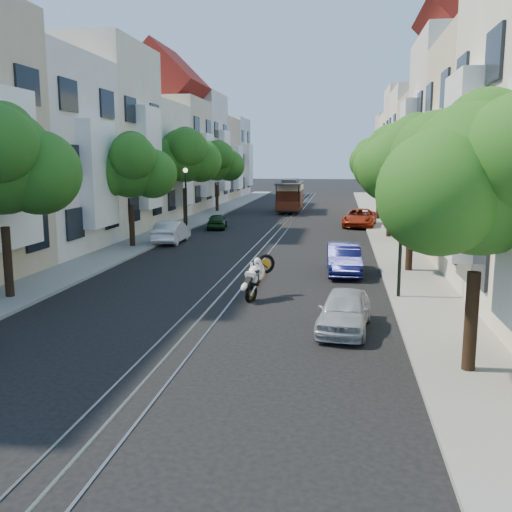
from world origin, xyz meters
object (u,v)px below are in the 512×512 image
at_px(tree_w_c, 185,156).
at_px(sportbike_rider, 256,275).
at_px(lamp_east, 402,219).
at_px(lamp_west, 186,189).
at_px(tree_e_a, 483,181).
at_px(parked_car_e_mid, 344,259).
at_px(parked_car_w_mid, 172,232).
at_px(tree_e_d, 381,159).
at_px(tree_e_b, 415,162).
at_px(tree_e_c, 392,164).
at_px(tree_w_d, 217,162).
at_px(tree_w_a, 2,163).
at_px(parked_car_e_far, 360,218).
at_px(parked_car_e_near, 344,310).
at_px(parked_car_w_far, 217,221).
at_px(cable_car, 290,194).
at_px(tree_w_b, 131,168).

relative_size(tree_w_c, sportbike_rider, 4.26).
distance_m(lamp_east, lamp_west, 21.97).
height_order(tree_e_a, parked_car_e_mid, tree_e_a).
relative_size(lamp_west, parked_car_w_mid, 1.06).
distance_m(tree_e_d, tree_w_c, 15.60).
bearing_deg(tree_e_d, tree_e_b, -90.00).
distance_m(tree_e_a, parked_car_w_mid, 23.40).
distance_m(tree_w_c, parked_car_e_mid, 20.73).
bearing_deg(tree_e_a, lamp_west, 118.45).
bearing_deg(lamp_east, tree_e_c, 86.56).
distance_m(tree_e_d, tree_w_d, 15.25).
bearing_deg(tree_w_a, parked_car_e_far, 62.01).
xyz_separation_m(tree_e_c, tree_w_c, (-14.40, 5.00, 0.47)).
bearing_deg(parked_car_e_far, parked_car_w_mid, -131.92).
bearing_deg(tree_w_c, sportbike_rider, -68.54).
relative_size(sportbike_rider, parked_car_e_near, 0.48).
distance_m(tree_e_d, parked_car_e_near, 31.37).
relative_size(tree_w_d, lamp_east, 1.57).
relative_size(lamp_west, parked_car_w_far, 1.31).
bearing_deg(parked_car_w_mid, tree_w_a, 82.57).
relative_size(lamp_west, sportbike_rider, 2.50).
height_order(tree_e_b, sportbike_rider, tree_e_b).
distance_m(tree_w_c, lamp_west, 3.81).
relative_size(tree_e_a, parked_car_w_mid, 1.59).
relative_size(parked_car_e_far, parked_car_w_far, 1.49).
bearing_deg(cable_car, lamp_west, -111.45).
bearing_deg(parked_car_w_far, tree_w_c, -40.47).
bearing_deg(tree_e_a, tree_e_d, 90.00).
relative_size(tree_w_b, parked_car_w_far, 1.98).
distance_m(tree_w_c, sportbike_rider, 23.60).
bearing_deg(lamp_east, cable_car, 101.52).
relative_size(tree_e_b, parked_car_e_far, 1.41).
bearing_deg(tree_e_a, tree_e_c, 90.00).
xyz_separation_m(tree_e_a, sportbike_rider, (-5.91, 6.39, -3.56)).
distance_m(lamp_west, parked_car_w_far, 3.22).
bearing_deg(parked_car_w_mid, sportbike_rider, 117.28).
xyz_separation_m(tree_e_c, parked_car_e_far, (-1.66, 5.97, -3.94)).
relative_size(tree_e_c, tree_w_c, 0.92).
bearing_deg(tree_e_d, tree_w_b, -130.27).
height_order(sportbike_rider, parked_car_w_mid, sportbike_rider).
height_order(lamp_east, sportbike_rider, lamp_east).
bearing_deg(parked_car_e_far, sportbike_rider, -93.71).
bearing_deg(parked_car_e_far, cable_car, 125.05).
bearing_deg(tree_e_c, tree_w_b, -157.38).
xyz_separation_m(lamp_east, cable_car, (-6.80, 33.37, -1.20)).
distance_m(tree_w_a, cable_car, 36.14).
bearing_deg(cable_car, parked_car_e_far, -62.67).
xyz_separation_m(tree_e_c, cable_car, (-7.76, 17.39, -2.96)).
height_order(lamp_west, parked_car_e_mid, lamp_west).
height_order(parked_car_e_near, parked_car_w_mid, parked_car_w_mid).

